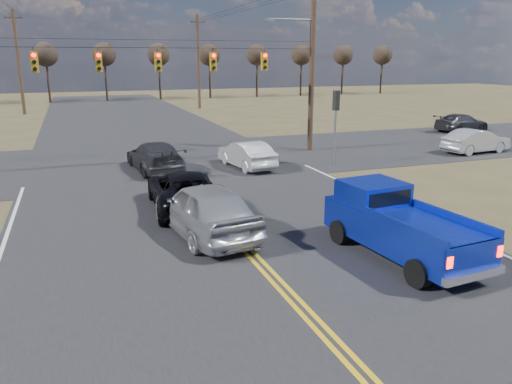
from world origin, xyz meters
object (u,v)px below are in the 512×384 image
object	(u,v)px
white_car_queue	(246,154)
silver_suv	(205,209)
pickup_truck	(398,225)
cross_car_east_far	(462,123)
cross_car_east_near	(476,141)
dgrey_car_queue	(155,156)
black_suv	(185,190)

from	to	relation	value
white_car_queue	silver_suv	bearing A→B (deg)	56.35
pickup_truck	cross_car_east_far	distance (m)	27.71
cross_car_east_near	dgrey_car_queue	bearing A→B (deg)	78.82
silver_suv	cross_car_east_near	xyz separation A→B (m)	(18.74, 8.38, -0.17)
black_suv	cross_car_east_far	distance (m)	27.56
pickup_truck	dgrey_car_queue	distance (m)	14.37
pickup_truck	cross_car_east_far	world-z (taller)	pickup_truck
silver_suv	dgrey_car_queue	size ratio (longest dim) A/B	1.02
pickup_truck	silver_suv	distance (m)	5.89
cross_car_east_near	cross_car_east_far	distance (m)	9.40
pickup_truck	cross_car_east_near	distance (m)	18.46
pickup_truck	white_car_queue	bearing A→B (deg)	85.35
black_suv	dgrey_car_queue	size ratio (longest dim) A/B	1.03
white_car_queue	cross_car_east_far	bearing A→B (deg)	-168.48
white_car_queue	dgrey_car_queue	world-z (taller)	dgrey_car_queue
black_suv	dgrey_car_queue	xyz separation A→B (m)	(0.00, 6.94, 0.01)
dgrey_car_queue	cross_car_east_near	distance (m)	18.81
pickup_truck	black_suv	size ratio (longest dim) A/B	1.02
pickup_truck	silver_suv	size ratio (longest dim) A/B	1.03
white_car_queue	dgrey_car_queue	bearing A→B (deg)	-17.97
pickup_truck	white_car_queue	world-z (taller)	pickup_truck
cross_car_east_far	cross_car_east_near	bearing A→B (deg)	135.52
silver_suv	white_car_queue	xyz separation A→B (m)	(4.54, 9.13, -0.18)
pickup_truck	cross_car_east_near	bearing A→B (deg)	35.12
black_suv	white_car_queue	xyz separation A→B (m)	(4.54, 6.08, -0.03)
cross_car_east_near	cross_car_east_far	size ratio (longest dim) A/B	0.93
pickup_truck	black_suv	distance (m)	8.13
cross_car_east_far	white_car_queue	bearing A→B (deg)	101.35
pickup_truck	silver_suv	world-z (taller)	pickup_truck
dgrey_car_queue	cross_car_east_near	world-z (taller)	dgrey_car_queue
pickup_truck	cross_car_east_near	world-z (taller)	pickup_truck
silver_suv	cross_car_east_far	distance (m)	29.11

